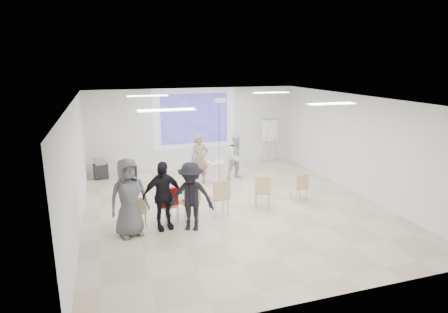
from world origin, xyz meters
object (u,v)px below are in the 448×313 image
object	(u,v)px
player_right	(237,154)
chair_left_mid	(169,204)
flipchart_easel	(270,130)
audience_left	(162,191)
audience_mid	(191,192)
chair_left_inner	(190,198)
chair_far_left	(139,210)
chair_right_inner	(263,189)
chair_center	(220,195)
chair_right_far	(300,185)
audience_outer	(129,193)
player_left	(200,156)
laptop	(188,199)
pedestal_table	(216,170)
av_cart	(101,169)

from	to	relation	value
player_right	chair_left_mid	distance (m)	4.10
flipchart_easel	audience_left	bearing A→B (deg)	-133.37
chair_left_mid	audience_mid	world-z (taller)	audience_mid
chair_left_inner	chair_far_left	bearing A→B (deg)	165.58
player_right	chair_right_inner	size ratio (longest dim) A/B	1.87
player_right	chair_left_inner	bearing A→B (deg)	-136.95
chair_far_left	chair_center	xyz separation A→B (m)	(2.09, 0.08, 0.12)
chair_right_far	audience_outer	bearing A→B (deg)	-176.30
chair_right_inner	player_left	bearing A→B (deg)	131.81
audience_outer	player_left	bearing A→B (deg)	36.35
chair_center	player_right	bearing A→B (deg)	59.59
audience_outer	chair_center	bearing A→B (deg)	-6.19
laptop	pedestal_table	bearing A→B (deg)	-136.90
audience_left	audience_outer	bearing A→B (deg)	178.69
flipchart_easel	chair_left_inner	bearing A→B (deg)	-130.69
laptop	flipchart_easel	bearing A→B (deg)	-150.86
pedestal_table	chair_far_left	size ratio (longest dim) A/B	0.90
chair_left_mid	audience_outer	world-z (taller)	audience_outer
pedestal_table	chair_left_mid	bearing A→B (deg)	-125.78
audience_left	audience_outer	xyz separation A→B (m)	(-0.79, -0.12, 0.07)
chair_right_far	flipchart_easel	distance (m)	4.58
chair_far_left	laptop	size ratio (longest dim) A/B	2.17
chair_right_far	laptop	distance (m)	3.36
player_left	laptop	world-z (taller)	player_left
av_cart	flipchart_easel	bearing A→B (deg)	-3.93
player_right	chair_right_far	bearing A→B (deg)	-77.87
player_right	laptop	size ratio (longest dim) A/B	4.77
chair_left_mid	chair_right_inner	xyz separation A→B (m)	(2.61, 0.15, 0.05)
pedestal_table	chair_left_mid	distance (m)	3.53
chair_left_inner	chair_right_inner	size ratio (longest dim) A/B	1.07
chair_center	laptop	xyz separation A→B (m)	(-0.84, 0.09, -0.06)
pedestal_table	player_left	world-z (taller)	player_left
chair_left_inner	chair_center	size ratio (longest dim) A/B	1.00
pedestal_table	player_left	xyz separation A→B (m)	(-0.57, -0.02, 0.53)
chair_right_inner	av_cart	size ratio (longest dim) A/B	1.31
player_left	player_right	bearing A→B (deg)	4.87
player_right	player_left	bearing A→B (deg)	175.03
audience_left	chair_center	bearing A→B (deg)	0.95
chair_right_inner	audience_outer	xyz separation A→B (m)	(-3.60, -0.58, 0.49)
player_right	flipchart_easel	size ratio (longest dim) A/B	0.99
audience_outer	flipchart_easel	size ratio (longest dim) A/B	1.18
chair_center	chair_right_far	size ratio (longest dim) A/B	1.19
chair_right_inner	av_cart	bearing A→B (deg)	154.65
chair_right_inner	av_cart	world-z (taller)	chair_right_inner
audience_outer	laptop	bearing A→B (deg)	2.61
chair_left_inner	laptop	xyz separation A→B (m)	(-0.03, 0.10, -0.05)
audience_outer	chair_left_mid	bearing A→B (deg)	7.18
chair_far_left	av_cart	bearing A→B (deg)	102.83
chair_center	audience_left	world-z (taller)	audience_left
player_right	audience_left	bearing A→B (deg)	-141.91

